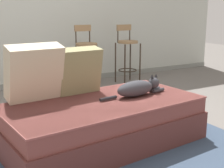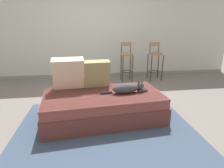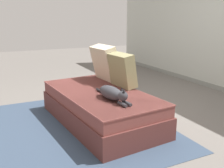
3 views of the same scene
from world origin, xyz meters
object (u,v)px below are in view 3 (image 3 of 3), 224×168
object	(u,v)px
throw_pillow_corner	(105,63)
throw_pillow_middle	(122,70)
cat	(112,93)
couch	(100,106)

from	to	relation	value
throw_pillow_corner	throw_pillow_middle	bearing A→B (deg)	5.21
throw_pillow_middle	cat	xyz separation A→B (m)	(0.46, -0.37, -0.15)
throw_pillow_middle	throw_pillow_corner	bearing A→B (deg)	-174.79
couch	throw_pillow_middle	size ratio (longest dim) A/B	4.13
couch	throw_pillow_middle	xyz separation A→B (m)	(-0.08, 0.36, 0.44)
throw_pillow_corner	cat	distance (m)	0.98
couch	throw_pillow_corner	distance (m)	0.78
throw_pillow_corner	cat	world-z (taller)	throw_pillow_corner
couch	throw_pillow_corner	bearing A→B (deg)	148.96
throw_pillow_corner	throw_pillow_middle	xyz separation A→B (m)	(0.45, 0.04, -0.03)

